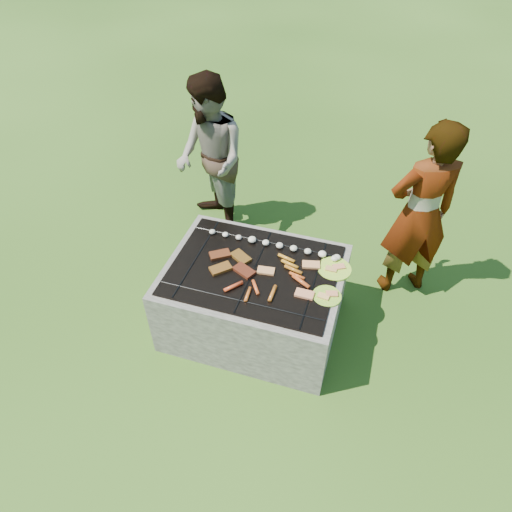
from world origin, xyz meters
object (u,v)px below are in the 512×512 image
at_px(cook, 420,214).
at_px(plate_near, 327,296).
at_px(plate_far, 334,269).
at_px(fire_pit, 254,299).
at_px(bystander, 210,159).

bearing_deg(cook, plate_near, 31.47).
xyz_separation_m(plate_far, cook, (0.54, 0.62, 0.18)).
height_order(fire_pit, bystander, bystander).
bearing_deg(plate_far, plate_near, -89.94).
relative_size(fire_pit, plate_far, 4.77).
height_order(plate_near, bystander, bystander).
height_order(plate_far, bystander, bystander).
relative_size(fire_pit, bystander, 0.84).
bearing_deg(plate_far, bystander, 145.53).
distance_m(plate_near, cook, 1.06).
distance_m(plate_far, cook, 0.84).
distance_m(fire_pit, plate_far, 0.68).
distance_m(cook, bystander, 1.89).
bearing_deg(cook, bystander, -36.71).
bearing_deg(bystander, cook, 39.98).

